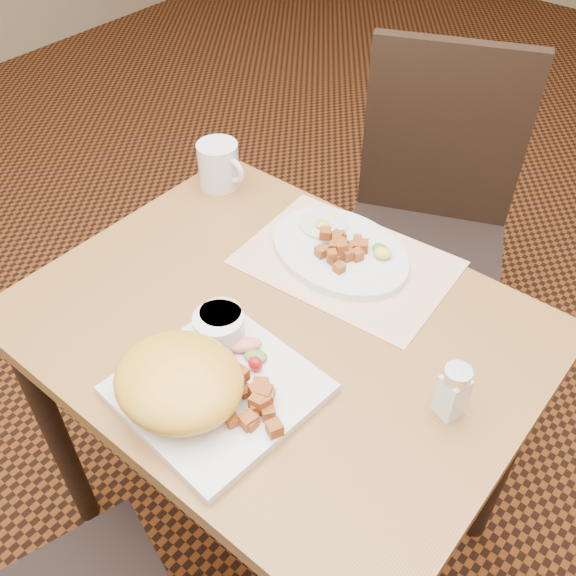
# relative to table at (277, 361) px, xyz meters

# --- Properties ---
(ground) EXTENTS (8.00, 8.00, 0.00)m
(ground) POSITION_rel_table_xyz_m (0.00, 0.00, -0.64)
(ground) COLOR black
(ground) RESTS_ON ground
(table) EXTENTS (0.90, 0.70, 0.75)m
(table) POSITION_rel_table_xyz_m (0.00, 0.00, 0.00)
(table) COLOR #9B6730
(table) RESTS_ON ground
(chair_far) EXTENTS (0.56, 0.56, 0.97)m
(chair_far) POSITION_rel_table_xyz_m (-0.07, 0.71, -0.10)
(chair_far) COLOR black
(chair_far) RESTS_ON ground
(placemat) EXTENTS (0.42, 0.31, 0.00)m
(placemat) POSITION_rel_table_xyz_m (0.01, 0.21, 0.11)
(placemat) COLOR white
(placemat) RESTS_ON table
(plate_square) EXTENTS (0.30, 0.30, 0.02)m
(plate_square) POSITION_rel_table_xyz_m (0.03, -0.18, 0.12)
(plate_square) COLOR silver
(plate_square) RESTS_ON table
(plate_oval) EXTENTS (0.34, 0.27, 0.02)m
(plate_oval) POSITION_rel_table_xyz_m (-0.02, 0.22, 0.12)
(plate_oval) COLOR silver
(plate_oval) RESTS_ON placemat
(hollandaise_mound) EXTENTS (0.21, 0.19, 0.08)m
(hollandaise_mound) POSITION_rel_table_xyz_m (-0.00, -0.23, 0.16)
(hollandaise_mound) COLOR gold
(hollandaise_mound) RESTS_ON plate_square
(ramekin) EXTENTS (0.09, 0.09, 0.05)m
(ramekin) POSITION_rel_table_xyz_m (-0.04, -0.10, 0.15)
(ramekin) COLOR silver
(ramekin) RESTS_ON plate_square
(garnish_sq) EXTENTS (0.09, 0.07, 0.03)m
(garnish_sq) POSITION_rel_table_xyz_m (0.03, -0.10, 0.14)
(garnish_sq) COLOR #387223
(garnish_sq) RESTS_ON plate_square
(fried_egg) EXTENTS (0.10, 0.10, 0.02)m
(fried_egg) POSITION_rel_table_xyz_m (-0.09, 0.26, 0.13)
(fried_egg) COLOR white
(fried_egg) RESTS_ON plate_oval
(garnish_ov) EXTENTS (0.06, 0.05, 0.02)m
(garnish_ov) POSITION_rel_table_xyz_m (0.06, 0.25, 0.14)
(garnish_ov) COLOR #387223
(garnish_ov) RESTS_ON plate_oval
(salt_shaker) EXTENTS (0.05, 0.05, 0.10)m
(salt_shaker) POSITION_rel_table_xyz_m (0.33, 0.02, 0.16)
(salt_shaker) COLOR white
(salt_shaker) RESTS_ON table
(coffee_mug) EXTENTS (0.12, 0.09, 0.10)m
(coffee_mug) POSITION_rel_table_xyz_m (-0.38, 0.25, 0.16)
(coffee_mug) COLOR silver
(coffee_mug) RESTS_ON table
(home_fries_sq) EXTENTS (0.13, 0.10, 0.04)m
(home_fries_sq) POSITION_rel_table_xyz_m (0.11, -0.17, 0.14)
(home_fries_sq) COLOR #A9531B
(home_fries_sq) RESTS_ON plate_square
(home_fries_ov) EXTENTS (0.10, 0.11, 0.04)m
(home_fries_ov) POSITION_rel_table_xyz_m (-0.01, 0.21, 0.14)
(home_fries_ov) COLOR #A9531B
(home_fries_ov) RESTS_ON plate_oval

